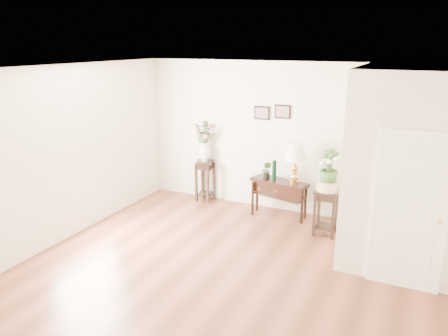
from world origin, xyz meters
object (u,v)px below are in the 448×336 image
Objects in this scene: console_table at (279,199)px; table_lamp at (295,164)px; plant_stand_b at (326,213)px; plant_stand_a at (205,181)px.

console_table is 0.76m from table_lamp.
console_table is 1.03m from plant_stand_b.
plant_stand_b is at bearing -30.24° from table_lamp.
plant_stand_b is (0.67, -0.39, -0.67)m from table_lamp.
console_table is 1.46× the size of table_lamp.
plant_stand_b is at bearing -9.86° from console_table.
plant_stand_a is 1.07× the size of plant_stand_b.
table_lamp is (0.28, 0.00, 0.70)m from console_table.
console_table is 1.36× the size of plant_stand_b.
plant_stand_b is (0.95, -0.39, 0.04)m from console_table.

